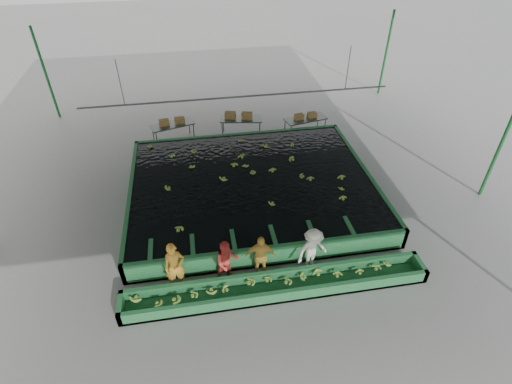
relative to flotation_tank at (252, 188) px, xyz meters
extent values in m
plane|color=gray|center=(0.00, -1.50, -0.45)|extent=(80.00, 80.00, 0.00)
cube|color=gray|center=(0.00, -1.50, 4.55)|extent=(20.00, 22.00, 0.04)
cube|color=black|center=(0.00, 0.00, 0.40)|extent=(9.70, 7.70, 0.00)
cylinder|color=#59605B|center=(0.00, 3.50, 2.55)|extent=(0.08, 0.08, 14.00)
cylinder|color=#59605B|center=(-5.00, 3.50, 3.55)|extent=(0.04, 0.04, 2.00)
cylinder|color=#59605B|center=(5.00, 3.50, 3.55)|extent=(0.04, 0.04, 2.00)
imported|color=gold|center=(-3.19, -4.30, 0.47)|extent=(0.73, 0.54, 1.83)
imported|color=red|center=(-1.53, -4.30, 0.39)|extent=(0.91, 0.76, 1.67)
imported|color=gold|center=(-0.42, -4.30, 0.42)|extent=(1.07, 0.56, 1.74)
imported|color=silver|center=(1.35, -4.30, 0.42)|extent=(1.27, 0.95, 1.74)
camera|label=1|loc=(-2.11, -13.23, 10.11)|focal=28.00mm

